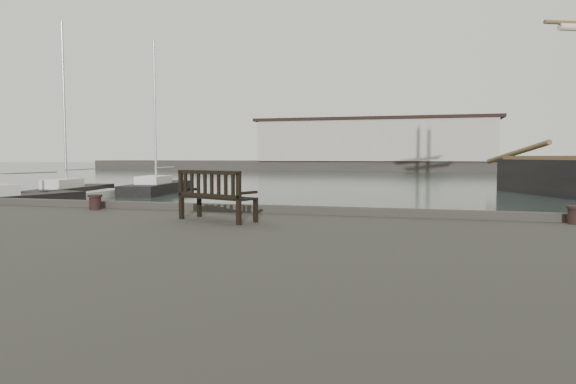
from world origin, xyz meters
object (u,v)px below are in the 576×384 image
(bollard_left, at_px, (95,202))
(bench, at_px, (217,205))
(yacht_d, at_px, (159,190))
(bollard_right, at_px, (575,215))
(yacht_b, at_px, (70,195))
(yacht_c, at_px, (0,206))

(bollard_left, bearing_deg, bench, -18.00)
(yacht_d, bearing_deg, bench, -66.88)
(bollard_right, height_order, yacht_b, yacht_b)
(yacht_c, bearing_deg, bench, -21.26)
(yacht_d, bearing_deg, yacht_b, -122.91)
(yacht_b, bearing_deg, yacht_c, -87.84)
(bollard_right, bearing_deg, yacht_c, 156.54)
(bollard_left, xyz_separation_m, bollard_right, (11.17, 0.15, -0.01))
(bollard_right, distance_m, yacht_d, 34.79)
(bollard_left, height_order, yacht_b, yacht_b)
(yacht_d, bearing_deg, bollard_right, -55.43)
(bench, height_order, yacht_b, yacht_b)
(bollard_left, height_order, bollard_right, bollard_left)
(bench, distance_m, yacht_d, 31.51)
(bollard_left, distance_m, bollard_right, 11.18)
(bench, distance_m, bollard_right, 7.38)
(bollard_left, distance_m, yacht_d, 28.46)
(bollard_left, height_order, yacht_d, yacht_d)
(bench, bearing_deg, bollard_left, -176.56)
(yacht_c, relative_size, yacht_d, 1.01)
(bollard_left, bearing_deg, yacht_b, 129.94)
(bollard_left, distance_m, yacht_c, 18.03)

